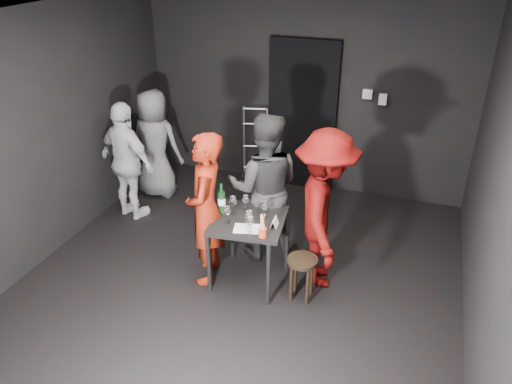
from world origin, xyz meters
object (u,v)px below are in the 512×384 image
(stool, at_px, (302,268))
(wine_bottle, at_px, (222,201))
(tasting_table, at_px, (249,227))
(bystander_grey, at_px, (155,144))
(man_maroon, at_px, (325,201))
(hand_truck, at_px, (255,170))
(breadstick_cup, at_px, (263,226))
(bystander_cream, at_px, (127,161))
(woman_black, at_px, (265,179))
(server_red, at_px, (205,203))

(stool, bearing_deg, wine_bottle, 170.94)
(tasting_table, height_order, bystander_grey, bystander_grey)
(bystander_grey, bearing_deg, tasting_table, 144.60)
(tasting_table, relative_size, man_maroon, 0.39)
(hand_truck, xyz_separation_m, stool, (1.31, -2.26, 0.15))
(hand_truck, relative_size, stool, 2.46)
(man_maroon, xyz_separation_m, bystander_grey, (-2.59, 1.17, -0.21))
(man_maroon, height_order, breadstick_cup, man_maroon)
(bystander_cream, bearing_deg, man_maroon, -173.64)
(hand_truck, height_order, tasting_table, hand_truck)
(woman_black, distance_m, man_maroon, 0.78)
(tasting_table, distance_m, wine_bottle, 0.38)
(hand_truck, height_order, wine_bottle, hand_truck)
(bystander_cream, bearing_deg, woman_black, -169.65)
(hand_truck, height_order, server_red, server_red)
(tasting_table, bearing_deg, server_red, -167.55)
(tasting_table, relative_size, woman_black, 0.39)
(tasting_table, height_order, woman_black, woman_black)
(bystander_cream, relative_size, breadstick_cup, 6.13)
(server_red, xyz_separation_m, man_maroon, (1.14, 0.34, 0.05))
(man_maroon, distance_m, bystander_cream, 2.67)
(tasting_table, xyz_separation_m, bystander_cream, (-1.90, 0.76, 0.13))
(stool, xyz_separation_m, wine_bottle, (-0.91, 0.15, 0.51))
(breadstick_cup, bearing_deg, wine_bottle, 151.28)
(tasting_table, distance_m, bystander_cream, 2.05)
(server_red, distance_m, bystander_cream, 1.71)
(stool, bearing_deg, tasting_table, 170.07)
(breadstick_cup, bearing_deg, tasting_table, 132.39)
(hand_truck, relative_size, woman_black, 0.61)
(woman_black, distance_m, wine_bottle, 0.58)
(breadstick_cup, bearing_deg, woman_black, 107.48)
(stool, xyz_separation_m, server_red, (-1.03, 0.01, 0.55))
(hand_truck, xyz_separation_m, woman_black, (0.70, -1.63, 0.74))
(stool, xyz_separation_m, bystander_grey, (-2.47, 1.52, 0.39))
(hand_truck, height_order, man_maroon, man_maroon)
(server_red, bearing_deg, man_maroon, 90.67)
(breadstick_cup, bearing_deg, bystander_cream, 154.45)
(wine_bottle, bearing_deg, server_red, -131.38)
(hand_truck, height_order, breadstick_cup, hand_truck)
(bystander_grey, distance_m, wine_bottle, 2.09)
(man_maroon, bearing_deg, tasting_table, 94.51)
(tasting_table, height_order, bystander_cream, bystander_cream)
(wine_bottle, relative_size, breadstick_cup, 1.27)
(woman_black, height_order, bystander_grey, woman_black)
(hand_truck, relative_size, breadstick_cup, 4.52)
(server_red, distance_m, woman_black, 0.75)
(bystander_grey, xyz_separation_m, wine_bottle, (1.56, -1.38, 0.12))
(breadstick_cup, bearing_deg, stool, 22.95)
(hand_truck, relative_size, bystander_cream, 0.74)
(hand_truck, xyz_separation_m, server_red, (0.28, -2.25, 0.70))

